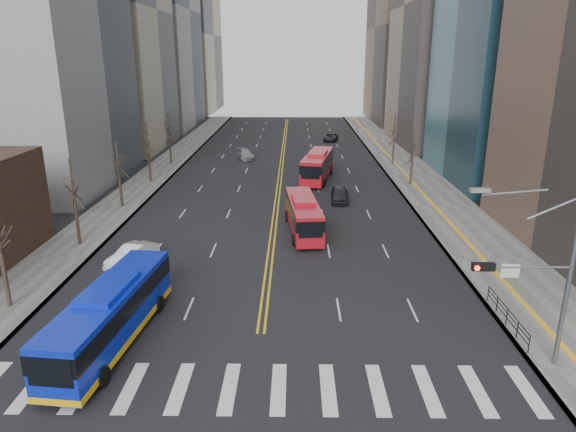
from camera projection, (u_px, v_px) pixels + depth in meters
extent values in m
plane|color=black|center=(254.00, 388.00, 24.51)|extent=(220.00, 220.00, 0.00)
cube|color=slate|center=(414.00, 175.00, 67.16)|extent=(7.00, 130.00, 0.15)
cube|color=slate|center=(155.00, 174.00, 67.59)|extent=(5.00, 130.00, 0.15)
cube|color=silver|center=(33.00, 386.00, 24.64)|extent=(0.70, 4.00, 0.01)
cube|color=silver|center=(82.00, 387.00, 24.61)|extent=(0.70, 4.00, 0.01)
cube|color=silver|center=(131.00, 387.00, 24.58)|extent=(0.70, 4.00, 0.01)
cube|color=silver|center=(180.00, 388.00, 24.55)|extent=(0.70, 4.00, 0.01)
cube|color=silver|center=(229.00, 388.00, 24.52)|extent=(0.70, 4.00, 0.01)
cube|color=silver|center=(279.00, 388.00, 24.49)|extent=(0.70, 4.00, 0.01)
cube|color=silver|center=(328.00, 389.00, 24.46)|extent=(0.70, 4.00, 0.01)
cube|color=silver|center=(378.00, 389.00, 24.43)|extent=(0.70, 4.00, 0.01)
cube|color=silver|center=(427.00, 390.00, 24.40)|extent=(0.70, 4.00, 0.01)
cube|color=silver|center=(477.00, 390.00, 24.37)|extent=(0.70, 4.00, 0.01)
cube|color=silver|center=(527.00, 390.00, 24.34)|extent=(0.70, 4.00, 0.01)
cube|color=gold|center=(281.00, 160.00, 76.93)|extent=(0.15, 100.00, 0.01)
cube|color=gold|center=(283.00, 160.00, 76.93)|extent=(0.15, 100.00, 0.01)
cube|color=#A39A83|center=(88.00, 9.00, 81.16)|extent=(22.00, 22.00, 44.00)
cube|color=gray|center=(142.00, 10.00, 106.28)|extent=(20.00, 26.00, 48.00)
cube|color=gray|center=(465.00, 5.00, 84.86)|extent=(20.00, 26.00, 46.00)
cube|color=#A39A83|center=(180.00, 35.00, 137.98)|extent=(18.00, 30.00, 40.00)
cube|color=brown|center=(415.00, 27.00, 115.97)|extent=(18.00, 30.00, 42.00)
cylinder|color=slate|center=(566.00, 296.00, 25.01)|extent=(0.24, 0.24, 8.00)
cylinder|color=slate|center=(524.00, 267.00, 24.59)|extent=(4.50, 0.12, 0.12)
cube|color=black|center=(483.00, 267.00, 24.61)|extent=(1.10, 0.28, 0.38)
cylinder|color=#FF190C|center=(477.00, 268.00, 24.47)|extent=(0.24, 0.08, 0.24)
cylinder|color=black|center=(485.00, 268.00, 24.46)|extent=(0.24, 0.08, 0.24)
cylinder|color=black|center=(492.00, 268.00, 24.46)|extent=(0.24, 0.08, 0.24)
cube|color=silver|center=(510.00, 271.00, 24.66)|extent=(0.90, 0.06, 0.70)
cube|color=#999993|center=(480.00, 190.00, 23.47)|extent=(0.90, 0.35, 0.18)
cube|color=black|center=(508.00, 309.00, 29.70)|extent=(0.04, 6.00, 0.04)
cylinder|color=black|center=(529.00, 345.00, 26.99)|extent=(0.06, 0.06, 1.00)
cylinder|color=black|center=(517.00, 330.00, 28.42)|extent=(0.06, 0.06, 1.00)
cylinder|color=black|center=(507.00, 317.00, 29.85)|extent=(0.06, 0.06, 1.00)
cylinder|color=black|center=(497.00, 305.00, 31.28)|extent=(0.06, 0.06, 1.00)
cylinder|color=black|center=(488.00, 294.00, 32.71)|extent=(0.06, 0.06, 1.00)
cylinder|color=black|center=(6.00, 280.00, 31.77)|extent=(0.28, 0.28, 3.75)
cylinder|color=black|center=(77.00, 223.00, 42.23)|extent=(0.28, 0.28, 3.90)
cylinder|color=black|center=(121.00, 191.00, 52.76)|extent=(0.28, 0.28, 3.60)
cylinder|color=black|center=(150.00, 166.00, 63.19)|extent=(0.28, 0.28, 4.00)
cylinder|color=black|center=(170.00, 151.00, 73.70)|extent=(0.28, 0.28, 3.80)
cylinder|color=black|center=(411.00, 171.00, 61.90)|extent=(0.28, 0.28, 3.50)
cylinder|color=black|center=(393.00, 152.00, 73.30)|extent=(0.28, 0.28, 3.75)
cube|color=#0C21BE|center=(111.00, 314.00, 27.89)|extent=(3.70, 12.02, 2.80)
cube|color=black|center=(110.00, 305.00, 27.73)|extent=(3.76, 12.05, 1.01)
cube|color=#0C21BE|center=(108.00, 289.00, 27.44)|extent=(2.40, 4.33, 0.40)
cube|color=#F6B70C|center=(113.00, 333.00, 28.26)|extent=(3.76, 12.05, 0.35)
cylinder|color=black|center=(55.00, 373.00, 24.83)|extent=(0.40, 1.03, 1.00)
cylinder|color=black|center=(103.00, 377.00, 24.55)|extent=(0.40, 1.03, 1.00)
cylinder|color=black|center=(121.00, 302.00, 31.99)|extent=(0.40, 1.03, 1.00)
cylinder|color=black|center=(159.00, 304.00, 31.72)|extent=(0.40, 1.03, 1.00)
cube|color=#AC121E|center=(303.00, 215.00, 45.42)|extent=(3.32, 10.28, 2.59)
cube|color=black|center=(303.00, 209.00, 45.26)|extent=(3.38, 10.30, 0.94)
cube|color=#AC121E|center=(303.00, 200.00, 45.00)|extent=(2.19, 3.70, 0.40)
cylinder|color=black|center=(294.00, 240.00, 42.60)|extent=(0.40, 1.03, 1.00)
cylinder|color=black|center=(321.00, 239.00, 42.80)|extent=(0.40, 1.03, 1.00)
cylinder|color=black|center=(287.00, 216.00, 48.73)|extent=(0.40, 1.03, 1.00)
cylinder|color=black|center=(311.00, 216.00, 48.93)|extent=(0.40, 1.03, 1.00)
cube|color=#AC121E|center=(317.00, 166.00, 64.52)|extent=(4.66, 11.68, 2.97)
cube|color=black|center=(318.00, 161.00, 64.34)|extent=(4.73, 11.72, 1.06)
cube|color=#AC121E|center=(318.00, 153.00, 64.04)|extent=(2.78, 4.31, 0.40)
cylinder|color=black|center=(302.00, 182.00, 61.76)|extent=(0.48, 1.04, 1.00)
cylinder|color=black|center=(324.00, 183.00, 61.27)|extent=(0.48, 1.04, 1.00)
cylinder|color=black|center=(312.00, 169.00, 68.57)|extent=(0.48, 1.04, 1.00)
cylinder|color=black|center=(331.00, 170.00, 68.08)|extent=(0.48, 1.04, 1.00)
imported|color=white|center=(132.00, 255.00, 38.69)|extent=(3.34, 4.82, 1.50)
imported|color=black|center=(340.00, 194.00, 55.29)|extent=(2.06, 4.67, 1.56)
imported|color=gray|center=(245.00, 155.00, 77.63)|extent=(3.34, 5.16, 1.39)
imported|color=black|center=(331.00, 137.00, 93.76)|extent=(3.17, 5.23, 1.36)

